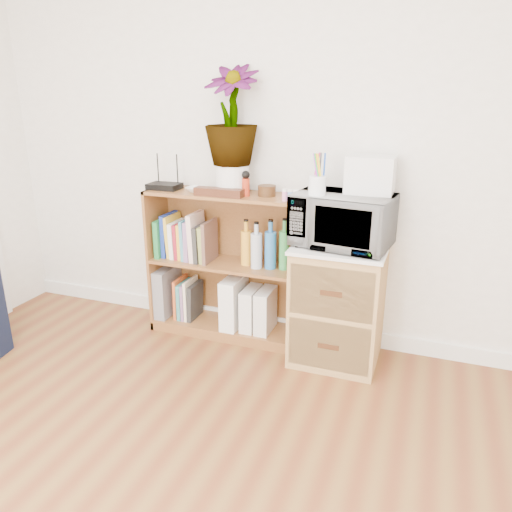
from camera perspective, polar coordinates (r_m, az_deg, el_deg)
The scene contains 21 objects.
skirting_board at distance 3.39m, azimuth 3.10°, elevation -7.83°, with size 4.00×0.02×0.10m, color white.
bookshelf at distance 3.21m, azimuth -3.48°, elevation -1.12°, with size 1.00×0.30×0.95m, color brown.
wicker_unit at distance 2.99m, azimuth 9.33°, elevation -5.52°, with size 0.50×0.45×0.70m, color #9E7542.
microwave at distance 2.81m, azimuth 9.84°, elevation 4.06°, with size 0.53×0.36×0.29m, color white.
pen_cup at distance 2.72m, azimuth 7.00°, elevation 8.02°, with size 0.09×0.09×0.10m, color white.
small_appliance at distance 2.83m, azimuth 12.96°, elevation 9.08°, with size 0.25×0.21×0.20m, color silver.
router at distance 3.25m, azimuth -10.42°, elevation 7.85°, with size 0.20×0.14×0.04m, color black.
white_bowl at distance 3.13m, azimuth -6.75°, elevation 7.57°, with size 0.13×0.13×0.03m, color white.
plant_pot at distance 3.07m, azimuth -2.72°, elevation 8.80°, with size 0.20×0.20×0.17m, color white.
potted_plant at distance 3.03m, azimuth -2.83°, elevation 15.75°, with size 0.32×0.32×0.57m, color #34742E.
trinket_box at distance 2.99m, azimuth -4.26°, elevation 7.28°, with size 0.30×0.07×0.05m, color #33180D.
kokeshi_doll at distance 2.98m, azimuth -1.17°, elevation 7.85°, with size 0.05×0.05×0.10m, color #B02E15.
wooden_bowl at distance 2.99m, azimuth 1.25°, elevation 7.48°, with size 0.11×0.11×0.06m, color #38220F.
paint_jars at distance 2.84m, azimuth 3.92°, elevation 6.84°, with size 0.12×0.04×0.06m, color #DA7981.
file_box at distance 3.49m, azimuth -10.18°, elevation -3.91°, with size 0.10×0.27×0.33m, color slate.
magazine_holder_left at distance 3.27m, azimuth -2.53°, elevation -5.23°, with size 0.11×0.27×0.33m, color white.
magazine_holder_mid at distance 3.24m, azimuth -0.57°, elevation -6.00°, with size 0.09×0.22×0.27m, color white.
magazine_holder_right at distance 3.21m, azimuth 1.10°, elevation -6.23°, with size 0.09×0.22×0.28m, color silver.
cookbooks at distance 3.28m, azimuth -7.94°, elevation 1.99°, with size 0.37×0.20×0.31m.
liquor_bottles at distance 3.07m, azimuth 0.91°, elevation 1.32°, with size 0.31×0.07×0.31m.
lower_books at distance 3.43m, azimuth -7.75°, elevation -4.88°, with size 0.14×0.19×0.28m.
Camera 1 is at (0.88, -0.66, 1.57)m, focal length 35.00 mm.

